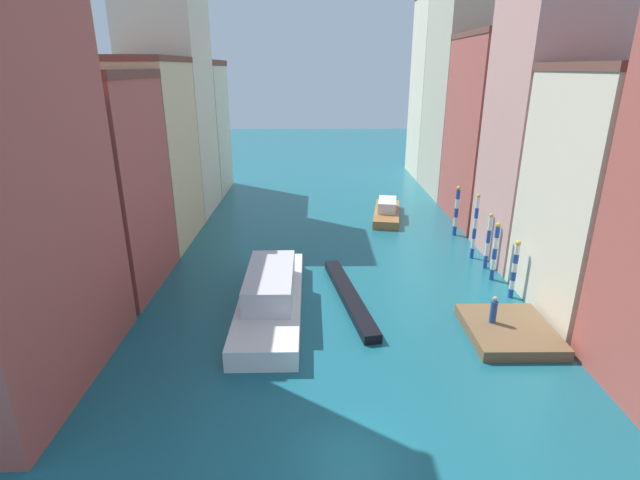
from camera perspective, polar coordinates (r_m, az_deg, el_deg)
The scene contains 20 objects.
ground_plane at distance 40.73m, azimuth 1.34°, elevation 0.30°, with size 154.00×154.00×0.00m, color #196070.
building_left_1 at distance 32.94m, azimuth -25.07°, elevation 6.01°, with size 6.74×8.66×13.56m.
building_left_2 at distance 41.00m, azimuth -20.22°, elevation 9.70°, with size 6.74×9.05×14.48m.
building_left_3 at distance 48.88m, azimuth -17.42°, elevation 16.23°, with size 6.74×8.39×22.51m.
building_left_4 at distance 57.17m, azimuth -14.68°, elevation 12.79°, with size 6.74×7.83×14.42m.
building_right_1 at distance 30.99m, azimuth 31.18°, elevation 4.56°, with size 6.74×8.58×13.92m.
building_right_2 at distance 37.75m, azimuth 25.77°, elevation 14.19°, with size 6.74×7.93×22.25m.
building_right_3 at distance 46.85m, azimuth 20.20°, elevation 12.13°, with size 6.74×10.62×16.57m.
building_right_4 at distance 56.77m, azimuth 16.76°, elevation 16.29°, with size 6.74×10.91×21.75m.
building_right_5 at distance 66.19m, azimuth 14.30°, elevation 17.23°, with size 6.74×8.80×22.50m.
waterfront_dock at distance 28.11m, azimuth 21.60°, elevation -10.00°, with size 4.45×5.11×0.60m.
person_on_dock at distance 27.66m, azimuth 20.00°, elevation -7.90°, with size 0.36×0.36×1.54m.
mooring_pole_0 at distance 31.88m, azimuth 22.18°, elevation -3.18°, with size 0.34×0.34×3.80m.
mooring_pole_1 at distance 34.02m, azimuth 20.14°, elevation -1.23°, with size 0.33×0.33×4.09m.
mooring_pole_2 at distance 35.90m, azimuth 19.42°, elevation -0.06°, with size 0.30×0.30×4.10m.
mooring_pole_3 at distance 37.34m, azimuth 18.01°, elevation 1.59°, with size 0.30×0.30×5.01m.
mooring_pole_4 at distance 42.32m, azimuth 15.97°, elevation 3.43°, with size 0.36×0.36×4.33m.
vaporetto_white at distance 28.57m, azimuth -5.90°, elevation -6.52°, with size 3.69×12.61×2.58m.
gondola_black at distance 29.92m, azimuth 3.49°, elevation -6.70°, with size 2.83×10.42×0.54m.
motorboat_0 at distance 46.45m, azimuth 7.98°, elevation 3.42°, with size 3.58×8.09×1.79m.
Camera 1 is at (-1.32, -13.86, 13.63)m, focal length 26.83 mm.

